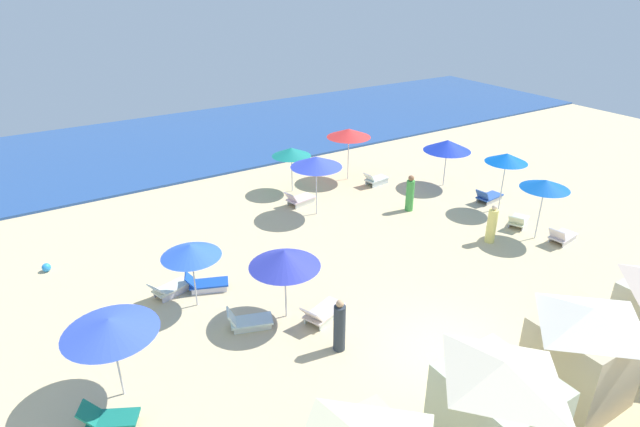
% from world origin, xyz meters
% --- Properties ---
extents(ground_plane, '(60.00, 60.00, 0.00)m').
position_xyz_m(ground_plane, '(0.00, 0.00, 0.00)').
color(ground_plane, beige).
extents(ocean, '(60.00, 13.56, 0.12)m').
position_xyz_m(ocean, '(0.00, 23.22, 0.06)').
color(ocean, '#274E90').
rests_on(ocean, ground_plane).
extents(cabana_1, '(2.13, 2.39, 2.77)m').
position_xyz_m(cabana_1, '(-1.78, -2.97, 1.42)').
color(cabana_1, beige).
rests_on(cabana_1, ground_plane).
extents(cabana_2, '(2.40, 2.16, 2.75)m').
position_xyz_m(cabana_2, '(1.42, -2.84, 1.41)').
color(cabana_2, '#C6B38B').
rests_on(cabana_2, ground_plane).
extents(umbrella_0, '(2.28, 2.28, 2.34)m').
position_xyz_m(umbrella_0, '(-8.07, 3.30, 2.15)').
color(umbrella_0, silver).
rests_on(umbrella_0, ground_plane).
extents(lounge_chair_0_0, '(1.41, 1.09, 0.65)m').
position_xyz_m(lounge_chair_0_0, '(-8.60, 2.41, 0.25)').
color(lounge_chair_0_0, silver).
rests_on(lounge_chair_0_0, ground_plane).
extents(umbrella_1, '(1.86, 1.86, 2.22)m').
position_xyz_m(umbrella_1, '(-5.14, 6.01, 2.02)').
color(umbrella_1, silver).
rests_on(umbrella_1, ground_plane).
extents(lounge_chair_1_0, '(1.44, 0.93, 0.63)m').
position_xyz_m(lounge_chair_1_0, '(-5.72, 7.04, 0.25)').
color(lounge_chair_1_0, silver).
rests_on(lounge_chair_1_0, ground_plane).
extents(lounge_chair_1_1, '(1.52, 1.06, 0.65)m').
position_xyz_m(lounge_chair_1_1, '(-4.58, 6.70, 0.25)').
color(lounge_chair_1_1, silver).
rests_on(lounge_chair_1_1, ground_plane).
extents(umbrella_2, '(2.30, 2.30, 2.35)m').
position_xyz_m(umbrella_2, '(8.87, 9.30, 2.07)').
color(umbrella_2, silver).
rests_on(umbrella_2, ground_plane).
extents(umbrella_3, '(1.81, 1.81, 2.65)m').
position_xyz_m(umbrella_3, '(8.92, 5.85, 2.44)').
color(umbrella_3, silver).
rests_on(umbrella_3, ground_plane).
extents(lounge_chair_3_0, '(1.49, 1.14, 0.64)m').
position_xyz_m(lounge_chair_3_0, '(8.30, 4.30, 0.23)').
color(lounge_chair_3_0, silver).
rests_on(lounge_chair_3_0, ground_plane).
extents(lounge_chair_3_1, '(1.49, 0.79, 0.68)m').
position_xyz_m(lounge_chair_3_1, '(9.21, 6.72, 0.24)').
color(lounge_chair_3_1, silver).
rests_on(lounge_chair_3_1, ground_plane).
extents(umbrella_4, '(1.86, 1.86, 2.20)m').
position_xyz_m(umbrella_4, '(2.10, 12.66, 2.00)').
color(umbrella_4, silver).
rests_on(umbrella_4, ground_plane).
extents(umbrella_5, '(2.22, 2.22, 2.66)m').
position_xyz_m(umbrella_5, '(1.73, 9.82, 2.43)').
color(umbrella_5, silver).
rests_on(umbrella_5, ground_plane).
extents(lounge_chair_5_0, '(1.49, 0.90, 0.72)m').
position_xyz_m(lounge_chair_5_0, '(1.58, 11.09, 0.27)').
color(lounge_chair_5_0, silver).
rests_on(lounge_chair_5_0, ground_plane).
extents(umbrella_6, '(2.20, 2.20, 2.66)m').
position_xyz_m(umbrella_6, '(5.29, 12.52, 2.45)').
color(umbrella_6, silver).
rests_on(umbrella_6, ground_plane).
extents(lounge_chair_6_0, '(1.38, 0.75, 0.71)m').
position_xyz_m(lounge_chair_6_0, '(6.03, 11.17, 0.28)').
color(lounge_chair_6_0, silver).
rests_on(lounge_chair_6_0, ground_plane).
extents(umbrella_7, '(2.16, 2.16, 2.35)m').
position_xyz_m(umbrella_7, '(-2.99, 3.97, 2.08)').
color(umbrella_7, silver).
rests_on(umbrella_7, ground_plane).
extents(lounge_chair_7_0, '(1.46, 1.00, 0.66)m').
position_xyz_m(lounge_chair_7_0, '(-4.23, 4.10, 0.23)').
color(lounge_chair_7_0, silver).
rests_on(lounge_chair_7_0, ground_plane).
extents(lounge_chair_7_1, '(1.68, 1.16, 0.71)m').
position_xyz_m(lounge_chair_7_1, '(-2.14, 3.23, 0.26)').
color(lounge_chair_7_1, silver).
rests_on(lounge_chair_7_1, ground_plane).
extents(umbrella_8, '(1.87, 1.87, 2.51)m').
position_xyz_m(umbrella_8, '(7.98, 3.20, 2.33)').
color(umbrella_8, silver).
rests_on(umbrella_8, ground_plane).
extents(lounge_chair_8_0, '(1.38, 0.83, 0.71)m').
position_xyz_m(lounge_chair_8_0, '(8.56, 2.44, 0.25)').
color(lounge_chair_8_0, silver).
rests_on(lounge_chair_8_0, ground_plane).
extents(beachgoer_0, '(0.44, 0.44, 1.66)m').
position_xyz_m(beachgoer_0, '(5.45, 7.94, 0.78)').
color(beachgoer_0, green).
rests_on(beachgoer_0, ground_plane).
extents(beachgoer_1, '(0.52, 0.52, 1.59)m').
position_xyz_m(beachgoer_1, '(6.19, 3.97, 0.73)').
color(beachgoer_1, '#F9E978').
rests_on(beachgoer_1, ground_plane).
extents(beachgoer_2, '(0.36, 0.36, 1.67)m').
position_xyz_m(beachgoer_2, '(-2.46, 1.82, 0.78)').
color(beachgoer_2, '#2E3842').
rests_on(beachgoer_2, ground_plane).
extents(beach_ball_0, '(0.31, 0.31, 0.31)m').
position_xyz_m(beach_ball_0, '(-8.99, 10.86, 0.15)').
color(beach_ball_0, '#2890E7').
rests_on(beach_ball_0, ground_plane).
extents(cooler_box_1, '(0.55, 0.55, 0.43)m').
position_xyz_m(cooler_box_1, '(-8.44, 5.39, 0.21)').
color(cooler_box_1, white).
rests_on(cooler_box_1, ground_plane).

